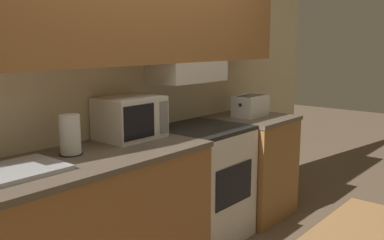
% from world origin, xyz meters
% --- Properties ---
extents(wall_back, '(5.40, 0.38, 2.55)m').
position_xyz_m(wall_back, '(0.01, -0.07, 1.52)').
color(wall_back, beige).
rests_on(wall_back, ground_plane).
extents(lower_counter_main, '(1.67, 0.70, 0.92)m').
position_xyz_m(lower_counter_main, '(-0.68, -0.34, 0.46)').
color(lower_counter_main, '#A36B38').
rests_on(lower_counter_main, ground_plane).
extents(lower_counter_right_stub, '(0.67, 0.70, 0.92)m').
position_xyz_m(lower_counter_right_stub, '(1.17, -0.34, 0.46)').
color(lower_counter_right_stub, '#A36B38').
rests_on(lower_counter_right_stub, ground_plane).
extents(stove_range, '(0.67, 0.63, 0.92)m').
position_xyz_m(stove_range, '(0.50, -0.31, 0.46)').
color(stove_range, white).
rests_on(stove_range, ground_plane).
extents(microwave, '(0.43, 0.34, 0.29)m').
position_xyz_m(microwave, '(-0.14, -0.18, 1.07)').
color(microwave, white).
rests_on(microwave, lower_counter_main).
extents(toaster, '(0.33, 0.21, 0.19)m').
position_xyz_m(toaster, '(1.17, -0.34, 1.02)').
color(toaster, white).
rests_on(toaster, lower_counter_right_stub).
extents(sink_basin, '(0.59, 0.37, 0.23)m').
position_xyz_m(sink_basin, '(-1.12, -0.34, 0.94)').
color(sink_basin, '#B7BABF').
rests_on(sink_basin, lower_counter_main).
extents(paper_towel_roll, '(0.14, 0.14, 0.24)m').
position_xyz_m(paper_towel_roll, '(-0.66, -0.25, 1.04)').
color(paper_towel_roll, black).
rests_on(paper_towel_roll, lower_counter_main).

